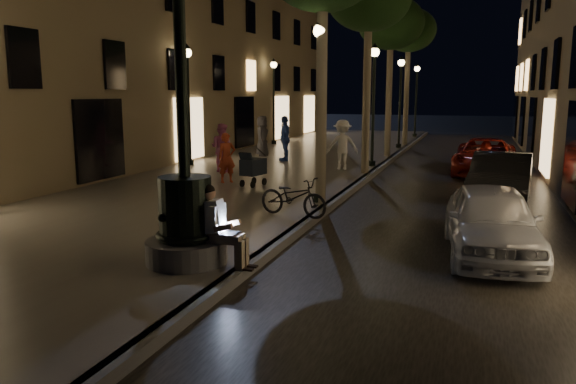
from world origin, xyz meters
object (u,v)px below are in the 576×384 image
at_px(stroller, 253,167).
at_px(car_second, 501,179).
at_px(pedestrian_white, 342,145).
at_px(pedestrian_dark, 262,136).
at_px(tree_far, 409,31).
at_px(lamp_curb_c, 400,90).
at_px(seated_man_laptop, 218,224).
at_px(tree_third, 391,24).
at_px(pedestrian_blue, 285,138).
at_px(lamp_curb_a, 320,87).
at_px(pedestrian_red, 227,158).
at_px(car_front, 492,221).
at_px(bicycle, 293,197).
at_px(pedestrian_pink, 222,148).
at_px(lamp_left_c, 274,90).
at_px(lamp_curb_b, 374,89).
at_px(lamp_curb_d, 416,91).
at_px(lamp_left_b, 188,89).
at_px(car_third, 485,157).
at_px(fountain_lamppost, 185,205).

bearing_deg(stroller, car_second, 14.34).
xyz_separation_m(stroller, pedestrian_white, (1.75, 4.73, 0.34)).
bearing_deg(pedestrian_dark, tree_far, -43.25).
bearing_deg(lamp_curb_c, seated_man_laptop, -90.23).
distance_m(tree_third, pedestrian_blue, 7.23).
relative_size(lamp_curb_a, pedestrian_red, 2.97).
relative_size(car_front, bicycle, 2.25).
distance_m(car_second, pedestrian_pink, 9.91).
bearing_deg(pedestrian_red, lamp_curb_a, -73.60).
bearing_deg(pedestrian_dark, lamp_left_c, 6.19).
bearing_deg(car_second, pedestrian_red, -174.84).
xyz_separation_m(tree_far, bicycle, (-0.18, -19.91, -5.76)).
bearing_deg(lamp_curb_b, lamp_curb_d, 90.00).
bearing_deg(stroller, lamp_curb_d, 94.84).
bearing_deg(pedestrian_blue, car_second, 20.43).
bearing_deg(pedestrian_blue, lamp_left_c, 170.03).
bearing_deg(lamp_left_c, lamp_curb_b, -48.41).
height_order(lamp_curb_a, pedestrian_white, lamp_curb_a).
distance_m(pedestrian_white, pedestrian_dark, 5.64).
bearing_deg(pedestrian_white, pedestrian_red, 38.27).
distance_m(stroller, pedestrian_dark, 8.54).
bearing_deg(lamp_left_b, stroller, -43.01).
height_order(tree_far, stroller, tree_far).
xyz_separation_m(seated_man_laptop, pedestrian_blue, (-3.77, 14.45, 0.24)).
bearing_deg(pedestrian_red, car_third, -5.36).
relative_size(lamp_left_b, car_front, 1.20).
bearing_deg(lamp_curb_a, lamp_left_b, 139.80).
bearing_deg(pedestrian_red, fountain_lamppost, -112.36).
distance_m(lamp_curb_b, pedestrian_pink, 6.43).
xyz_separation_m(lamp_curb_c, bicycle, (-0.10, -17.91, -2.57)).
xyz_separation_m(car_second, pedestrian_blue, (-8.50, 6.26, 0.44)).
xyz_separation_m(stroller, pedestrian_blue, (-1.21, 6.60, 0.36)).
bearing_deg(pedestrian_pink, car_front, 147.08).
bearing_deg(car_second, pedestrian_dark, 148.17).
bearing_deg(bicycle, lamp_curb_a, 10.07).
xyz_separation_m(stroller, bicycle, (2.55, -3.75, -0.13)).
height_order(lamp_curb_a, car_third, lamp_curb_a).
distance_m(stroller, bicycle, 4.54).
xyz_separation_m(car_front, pedestrian_blue, (-8.16, 11.66, 0.48)).
bearing_deg(bicycle, seated_man_laptop, -166.74).
bearing_deg(lamp_curb_c, pedestrian_pink, -113.49).
xyz_separation_m(car_second, pedestrian_white, (-5.54, 4.39, 0.42)).
bearing_deg(lamp_curb_c, stroller, -100.61).
bearing_deg(fountain_lamppost, lamp_left_c, 106.22).
height_order(tree_far, lamp_curb_b, tree_far).
height_order(lamp_curb_b, lamp_curb_d, same).
height_order(seated_man_laptop, lamp_curb_d, lamp_curb_d).
relative_size(lamp_curb_d, lamp_left_b, 1.00).
xyz_separation_m(tree_third, pedestrian_white, (-0.90, -5.42, -4.99)).
xyz_separation_m(fountain_lamppost, lamp_left_c, (-6.40, 22.00, 2.02)).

